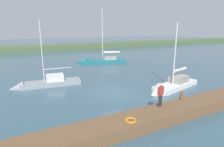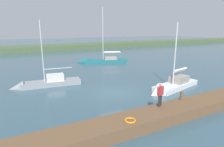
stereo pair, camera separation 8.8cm
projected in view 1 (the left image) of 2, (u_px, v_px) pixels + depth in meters
ground_plane at (116, 93)px, 17.34m from camera, size 200.00×200.00×0.00m
far_shoreline at (45, 50)px, 51.83m from camera, size 180.00×8.00×2.40m
dock_pier at (160, 115)px, 12.12m from camera, size 25.57×1.88×0.75m
mooring_post_near at (182, 96)px, 13.68m from camera, size 0.22×0.22×0.61m
life_ring_buoy at (131, 120)px, 10.55m from camera, size 0.66×0.66×0.10m
sailboat_far_left at (170, 88)px, 18.31m from camera, size 7.03×3.24×7.11m
sailboat_near_dock at (97, 61)px, 32.77m from camera, size 8.74×4.82×10.12m
sailboat_inner_slip at (44, 85)px, 19.35m from camera, size 7.09×2.31×7.36m
person_on_dock at (161, 93)px, 12.38m from camera, size 0.61×0.31×1.61m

